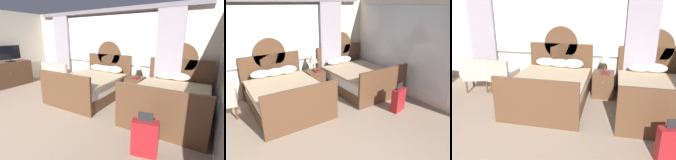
{
  "view_description": "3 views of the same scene",
  "coord_description": "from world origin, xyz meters",
  "views": [
    {
      "loc": [
        3.11,
        -1.13,
        1.83
      ],
      "look_at": [
        1.35,
        1.85,
        0.89
      ],
      "focal_mm": 26.39,
      "sensor_mm": 36.0,
      "label": 1
    },
    {
      "loc": [
        -1.34,
        -1.99,
        2.55
      ],
      "look_at": [
        1.19,
        1.88,
        0.8
      ],
      "focal_mm": 33.13,
      "sensor_mm": 36.0,
      "label": 2
    },
    {
      "loc": [
        1.5,
        -2.14,
        2.37
      ],
      "look_at": [
        0.61,
        1.9,
        0.87
      ],
      "focal_mm": 37.35,
      "sensor_mm": 36.0,
      "label": 3
    }
  ],
  "objects": [
    {
      "name": "wall_back_window",
      "position": [
        0.0,
        3.82,
        1.43
      ],
      "size": [
        6.73,
        0.22,
        2.7
      ],
      "color": "beige",
      "rests_on": "ground_plane"
    },
    {
      "name": "bed_near_window",
      "position": [
        0.13,
        2.71,
        0.37
      ],
      "size": [
        1.67,
        2.19,
        1.65
      ],
      "color": "brown",
      "rests_on": "ground_plane"
    },
    {
      "name": "bed_near_mirror",
      "position": [
        2.44,
        2.69,
        0.37
      ],
      "size": [
        1.67,
        2.19,
        1.65
      ],
      "color": "brown",
      "rests_on": "ground_plane"
    },
    {
      "name": "nightstand_between_beds",
      "position": [
        1.28,
        3.34,
        0.31
      ],
      "size": [
        0.51,
        0.54,
        0.62
      ],
      "color": "brown",
      "rests_on": "ground_plane"
    },
    {
      "name": "table_lamp_on_nightstand",
      "position": [
        1.3,
        3.4,
        1.03
      ],
      "size": [
        0.27,
        0.27,
        0.6
      ],
      "color": "brown",
      "rests_on": "nightstand_between_beds"
    },
    {
      "name": "book_on_nightstand",
      "position": [
        1.33,
        3.24,
        0.63
      ],
      "size": [
        0.18,
        0.26,
        0.03
      ],
      "color": "maroon",
      "rests_on": "nightstand_between_beds"
    },
    {
      "name": "dresser_minibar",
      "position": [
        -3.14,
        1.93,
        0.45
      ],
      "size": [
        0.48,
        1.71,
        0.9
      ],
      "color": "brown",
      "rests_on": "ground_plane"
    },
    {
      "name": "tv_flatscreen",
      "position": [
        -3.11,
        2.12,
        1.2
      ],
      "size": [
        0.2,
        0.77,
        0.59
      ],
      "color": "black",
      "rests_on": "dresser_minibar"
    },
    {
      "name": "armchair_by_window_left",
      "position": [
        -1.24,
        2.99,
        0.48
      ],
      "size": [
        0.7,
        0.7,
        0.91
      ],
      "color": "#B29E8E",
      "rests_on": "ground_plane"
    },
    {
      "name": "armchair_by_window_centre",
      "position": [
        -1.95,
        2.99,
        0.48
      ],
      "size": [
        0.75,
        0.75,
        0.91
      ],
      "color": "#B29E8E",
      "rests_on": "ground_plane"
    },
    {
      "name": "suitcase_on_floor",
      "position": [
        2.42,
        1.04,
        0.3
      ],
      "size": [
        0.44,
        0.26,
        0.73
      ],
      "color": "maroon",
      "rests_on": "ground_plane"
    }
  ]
}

